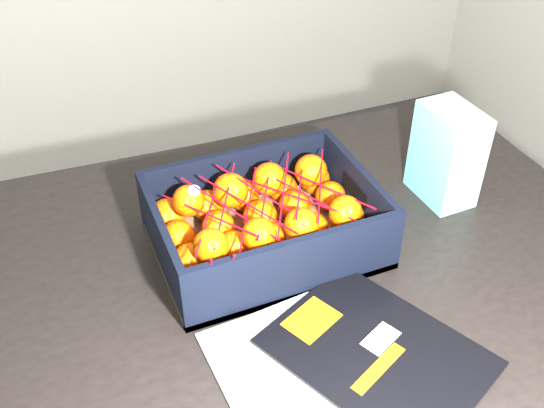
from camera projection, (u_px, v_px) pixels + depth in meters
name	position (u px, v px, depth m)	size (l,w,h in m)	color
room_shell	(137.00, 31.00, 0.50)	(3.54, 3.54, 2.50)	silver
table	(269.00, 310.00, 1.07)	(1.24, 0.86, 0.75)	black
magazine_stack	(341.00, 367.00, 0.84)	(0.37, 0.34, 0.02)	silver
produce_crate	(265.00, 229.00, 1.03)	(0.35, 0.26, 0.11)	olive
clementine_heap	(264.00, 222.00, 1.02)	(0.33, 0.25, 0.10)	#FF5705
mesh_net	(262.00, 203.00, 0.98)	(0.29, 0.23, 0.09)	red
retail_carton	(447.00, 154.00, 1.11)	(0.08, 0.12, 0.18)	white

